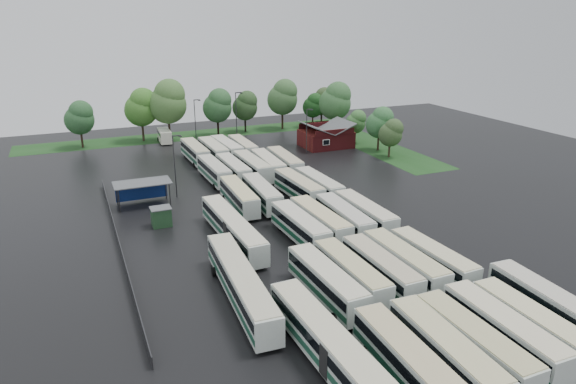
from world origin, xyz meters
name	(u,v)px	position (x,y,z in m)	size (l,w,h in m)	color
ground	(311,242)	(0.00, 0.00, 0.00)	(160.00, 160.00, 0.00)	black
brick_building	(326,138)	(24.00, 42.77, 1.87)	(10.07, 8.60, 5.39)	maroon
wash_shed	(142,185)	(-17.20, 22.02, 2.99)	(8.20, 4.20, 3.58)	#2D2D30
utility_hut	(161,217)	(-16.20, 12.60, 1.32)	(2.70, 2.20, 2.62)	#1A3D20
grass_strip_north	(200,134)	(2.00, 64.80, 0.01)	(80.00, 10.00, 0.01)	#173E15
grass_strip_east	(366,142)	(34.00, 42.80, 0.01)	(10.00, 50.00, 0.01)	#173E15
west_fence	(119,242)	(-22.20, 8.00, 0.60)	(0.10, 50.00, 1.20)	#2D2D30
bus_r0c0	(407,362)	(-4.50, -26.18, 1.90)	(2.98, 12.46, 3.45)	silver
bus_r0c1	(445,352)	(-1.05, -26.34, 1.91)	(3.18, 12.56, 3.47)	silver
bus_r0c2	(473,343)	(1.88, -26.25, 1.87)	(2.65, 12.22, 3.40)	silver
bus_r0c3	(503,331)	(5.30, -25.94, 1.89)	(2.80, 12.39, 3.44)	silver
bus_r0c4	(532,325)	(8.27, -26.21, 1.84)	(2.58, 12.00, 3.34)	silver
bus_r1c0	(326,282)	(-4.49, -12.75, 1.89)	(2.99, 12.43, 3.44)	silver
bus_r1c1	(351,273)	(-1.33, -12.10, 1.84)	(2.66, 12.01, 3.34)	silver
bus_r1c2	(381,268)	(2.06, -12.37, 1.84)	(2.62, 12.01, 3.34)	silver
bus_r1c3	(404,263)	(5.01, -12.33, 1.90)	(2.80, 12.44, 3.45)	silver
bus_r1c4	(432,259)	(8.47, -12.65, 1.82)	(3.05, 12.00, 3.31)	silver
bus_r2c1	(300,227)	(-1.11, 1.01, 1.87)	(2.98, 12.29, 3.40)	silver
bus_r2c2	(320,221)	(1.93, 1.51, 1.89)	(3.07, 12.45, 3.44)	silver
bus_r2c3	(344,218)	(5.37, 1.41, 1.87)	(2.88, 12.29, 3.40)	silver
bus_r2c4	(365,214)	(8.59, 1.52, 1.89)	(2.69, 12.33, 3.43)	silver
bus_r3c0	(239,196)	(-4.58, 14.71, 1.86)	(2.86, 12.22, 3.39)	silver
bus_r3c1	(262,194)	(-1.13, 14.60, 1.86)	(3.07, 12.24, 3.38)	silver
bus_r3c3	(299,187)	(5.03, 14.90, 1.88)	(3.22, 12.42, 3.42)	silver
bus_r3c4	(319,186)	(8.30, 14.67, 1.84)	(2.89, 12.09, 3.35)	silver
bus_r4c0	(214,171)	(-4.47, 28.55, 1.85)	(2.86, 12.12, 3.36)	silver
bus_r4c1	(233,169)	(-1.23, 28.20, 1.86)	(2.79, 12.17, 3.38)	silver
bus_r4c2	(252,167)	(2.14, 28.24, 1.93)	(2.92, 12.63, 3.50)	silver
bus_r4c3	(268,165)	(5.14, 28.27, 1.91)	(3.22, 12.60, 3.48)	silver
bus_r4c4	(285,162)	(8.45, 28.57, 1.92)	(3.25, 12.64, 3.49)	silver
bus_r5c0	(195,152)	(-4.50, 42.21, 1.90)	(2.93, 12.46, 3.45)	silver
bus_r5c1	(213,151)	(-1.03, 41.71, 1.91)	(2.95, 12.51, 3.47)	silver
bus_r5c2	(227,149)	(1.80, 42.12, 1.91)	(3.22, 12.61, 3.48)	silver
bus_r5c3	(243,148)	(5.10, 42.06, 1.82)	(2.60, 11.93, 3.32)	silver
artic_bus_west_a	(333,351)	(-9.08, -22.75, 1.93)	(3.16, 18.83, 3.48)	silver
artic_bus_west_b	(233,228)	(-8.95, 3.92, 1.86)	(3.13, 18.11, 3.35)	silver
artic_bus_west_c	(241,283)	(-12.37, -9.71, 1.92)	(3.58, 18.74, 3.46)	silver
artic_bus_east	(572,319)	(12.28, -26.88, 1.84)	(3.18, 17.92, 3.31)	silver
minibus	(165,135)	(-7.04, 60.09, 1.58)	(2.73, 6.61, 2.84)	white
tree_north_0	(80,117)	(-23.81, 62.35, 6.47)	(6.07, 6.07, 10.05)	#312017
tree_north_1	(142,107)	(-10.95, 63.31, 7.61)	(7.14, 7.14, 11.83)	#372A1E
tree_north_2	(168,101)	(-5.46, 61.21, 8.84)	(8.29, 8.29, 13.74)	black
tree_north_3	(218,105)	(5.91, 61.88, 7.08)	(6.65, 6.65, 11.01)	black
tree_north_4	(246,105)	(13.06, 63.36, 6.35)	(5.96, 5.96, 9.87)	black
tree_north_5	(283,97)	(22.62, 62.99, 7.86)	(7.38, 7.38, 12.22)	black
tree_north_6	(314,105)	(30.35, 61.92, 5.49)	(5.15, 5.15, 8.54)	#322013
tree_east_0	(391,133)	(31.83, 30.09, 4.96)	(4.70, 4.66, 7.72)	#3A2A1E
tree_east_1	(380,122)	(32.73, 35.52, 5.91)	(5.55, 5.55, 9.19)	#362218
tree_east_2	(356,122)	(31.72, 43.41, 4.69)	(4.43, 4.41, 7.30)	black
tree_east_3	(336,101)	(31.39, 52.38, 7.94)	(7.45, 7.45, 12.34)	#392317
tree_east_4	(323,101)	(33.09, 62.43, 6.25)	(5.87, 5.87, 9.72)	black
lamp_post_ne	(307,128)	(17.71, 38.87, 5.29)	(1.40, 0.27, 9.12)	#2D2D30
lamp_post_nw	(175,162)	(-11.84, 23.33, 5.66)	(1.50, 0.29, 9.75)	#2D2D30
lamp_post_back_w	(196,119)	(-0.96, 55.36, 5.68)	(1.51, 0.29, 9.78)	#2D2D30
lamp_post_back_e	(237,113)	(8.07, 54.67, 6.33)	(1.68, 0.33, 10.90)	#2D2D30
puddle_0	(354,326)	(-4.32, -17.96, 0.00)	(4.27, 4.27, 0.01)	black
puddle_1	(501,306)	(10.54, -20.76, 0.00)	(3.54, 3.54, 0.01)	black
puddle_2	(233,244)	(-9.20, 3.18, 0.00)	(5.34, 5.34, 0.01)	black
puddle_3	(339,237)	(3.86, -0.19, 0.00)	(4.22, 4.22, 0.01)	black
puddle_4	(533,296)	(15.05, -20.51, 0.00)	(3.24, 3.24, 0.01)	black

